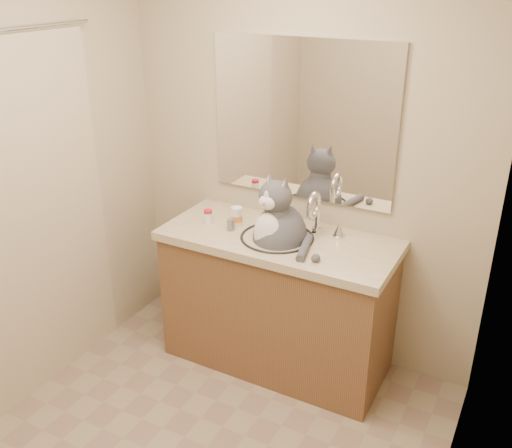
% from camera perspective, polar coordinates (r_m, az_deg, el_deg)
% --- Properties ---
extents(room, '(2.22, 2.52, 2.42)m').
position_cam_1_polar(room, '(2.31, -8.13, -2.48)').
color(room, gray).
rests_on(room, ground).
extents(vanity, '(1.34, 0.59, 1.12)m').
position_cam_1_polar(vanity, '(3.40, 2.17, -7.42)').
color(vanity, brown).
rests_on(vanity, ground).
extents(mirror, '(1.10, 0.02, 0.90)m').
position_cam_1_polar(mirror, '(3.24, 4.59, 10.25)').
color(mirror, white).
rests_on(mirror, room).
extents(shower_curtain, '(0.02, 1.30, 1.93)m').
position_cam_1_polar(shower_curtain, '(3.13, -22.67, -0.26)').
color(shower_curtain, '#BAAD8D').
rests_on(shower_curtain, ground).
extents(cat, '(0.42, 0.41, 0.60)m').
position_cam_1_polar(cat, '(3.16, 2.29, -0.95)').
color(cat, '#4D4D53').
rests_on(cat, vanity).
extents(pill_bottle_redcap, '(0.06, 0.06, 0.08)m').
position_cam_1_polar(pill_bottle_redcap, '(3.36, -4.81, 0.76)').
color(pill_bottle_redcap, white).
rests_on(pill_bottle_redcap, vanity).
extents(pill_bottle_orange, '(0.07, 0.07, 0.11)m').
position_cam_1_polar(pill_bottle_orange, '(3.32, -1.94, 0.73)').
color(pill_bottle_orange, white).
rests_on(pill_bottle_orange, vanity).
extents(grey_canister, '(0.05, 0.05, 0.07)m').
position_cam_1_polar(grey_canister, '(3.27, -2.55, -0.08)').
color(grey_canister, gray).
rests_on(grey_canister, vanity).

